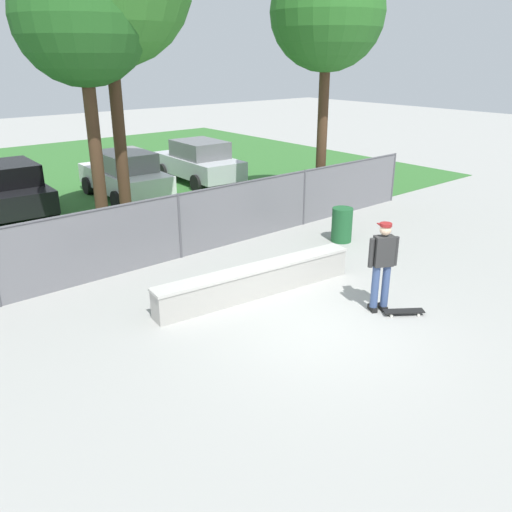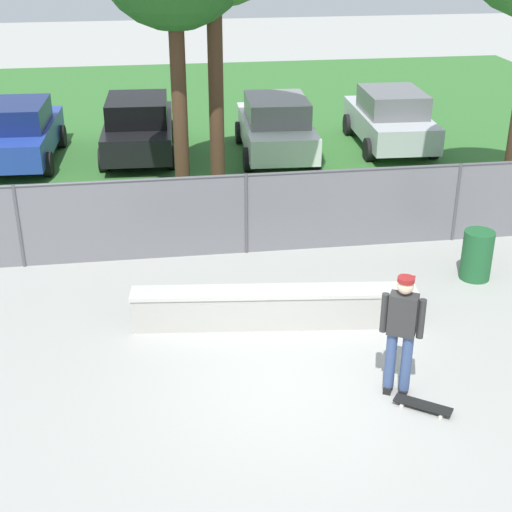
{
  "view_description": "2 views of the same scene",
  "coord_description": "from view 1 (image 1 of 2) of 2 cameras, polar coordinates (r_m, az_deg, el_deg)",
  "views": [
    {
      "loc": [
        -6.46,
        -6.0,
        4.81
      ],
      "look_at": [
        -0.2,
        1.52,
        1.04
      ],
      "focal_mm": 36.79,
      "sensor_mm": 36.0,
      "label": 1
    },
    {
      "loc": [
        -1.79,
        -8.68,
        6.24
      ],
      "look_at": [
        -0.17,
        2.25,
        1.07
      ],
      "focal_mm": 52.03,
      "sensor_mm": 36.0,
      "label": 2
    }
  ],
  "objects": [
    {
      "name": "ground_plane",
      "position": [
        10.04,
        6.5,
        -7.68
      ],
      "size": [
        80.0,
        80.0,
        0.0
      ],
      "primitive_type": "plane",
      "color": "#9E9E99"
    },
    {
      "name": "grass_strip",
      "position": [
        22.51,
        -22.34,
        7.2
      ],
      "size": [
        29.31,
        20.0,
        0.02
      ],
      "primitive_type": "cube",
      "color": "#336B2D",
      "rests_on": "ground"
    },
    {
      "name": "concrete_ledge",
      "position": [
        11.12,
        0.05,
        -2.68
      ],
      "size": [
        4.69,
        1.0,
        0.65
      ],
      "color": "#A8A59E",
      "rests_on": "ground"
    },
    {
      "name": "skateboarder",
      "position": [
        10.45,
        13.58,
        -0.74
      ],
      "size": [
        0.54,
        0.41,
        1.84
      ],
      "color": "black",
      "rests_on": "ground"
    },
    {
      "name": "skateboard",
      "position": [
        10.79,
        15.77,
        -5.8
      ],
      "size": [
        0.77,
        0.63,
        0.09
      ],
      "color": "black",
      "rests_on": "ground"
    },
    {
      "name": "chainlink_fence",
      "position": [
        13.11,
        -8.33,
        3.56
      ],
      "size": [
        17.38,
        0.07,
        1.66
      ],
      "color": "#4C4C51",
      "rests_on": "ground"
    },
    {
      "name": "tree_near_left",
      "position": [
        13.76,
        -18.49,
        23.3
      ],
      "size": [
        3.14,
        3.14,
        7.2
      ],
      "color": "#47301E",
      "rests_on": "ground"
    },
    {
      "name": "tree_mid",
      "position": [
        16.89,
        7.78,
        24.7
      ],
      "size": [
        3.37,
        3.37,
        7.65
      ],
      "color": "#47301E",
      "rests_on": "ground"
    },
    {
      "name": "car_black",
      "position": [
        18.51,
        -25.27,
        6.69
      ],
      "size": [
        2.16,
        4.27,
        1.66
      ],
      "color": "black",
      "rests_on": "ground"
    },
    {
      "name": "car_white",
      "position": [
        19.26,
        -14.06,
        8.57
      ],
      "size": [
        2.16,
        4.27,
        1.66
      ],
      "color": "silver",
      "rests_on": "ground"
    },
    {
      "name": "car_silver",
      "position": [
        21.23,
        -6.23,
        10.19
      ],
      "size": [
        2.16,
        4.27,
        1.66
      ],
      "color": "#B7BABF",
      "rests_on": "ground"
    },
    {
      "name": "trash_bin",
      "position": [
        14.49,
        9.32,
        3.37
      ],
      "size": [
        0.56,
        0.56,
        0.94
      ],
      "primitive_type": "cylinder",
      "color": "#1E592D",
      "rests_on": "ground"
    }
  ]
}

